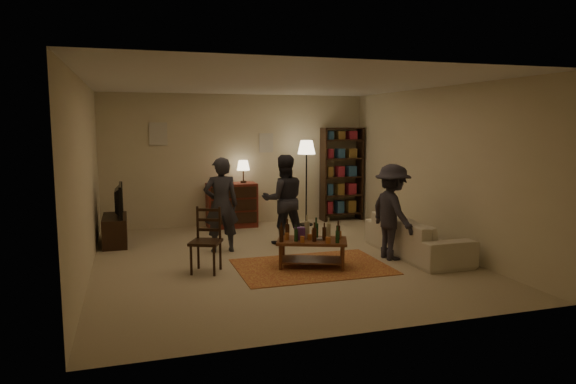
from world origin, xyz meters
name	(u,v)px	position (x,y,z in m)	size (l,w,h in m)	color
floor	(278,259)	(0.00, 0.00, 0.00)	(6.00, 6.00, 0.00)	#C6B793
room_shell	(206,138)	(-0.65, 2.98, 1.81)	(6.00, 6.00, 6.00)	beige
rug	(312,267)	(0.35, -0.58, 0.01)	(2.20, 1.50, 0.01)	maroon
coffee_table	(311,242)	(0.34, -0.57, 0.38)	(1.14, 0.89, 0.75)	brown
dining_chair	(207,238)	(-1.15, -0.33, 0.49)	(0.54, 0.54, 0.94)	black
tv_stand	(115,223)	(-2.44, 1.80, 0.38)	(0.40, 1.00, 1.06)	black
dresser	(232,204)	(-0.19, 2.71, 0.48)	(1.00, 0.50, 1.36)	maroon
bookshelf	(342,173)	(2.25, 2.78, 1.03)	(0.90, 0.34, 2.02)	black
floor_lamp	(306,153)	(1.31, 2.43, 1.50)	(0.36, 0.36, 1.76)	black
sofa	(416,236)	(2.20, -0.40, 0.30)	(2.08, 0.81, 0.61)	beige
person_left	(221,205)	(-0.75, 0.74, 0.78)	(0.57, 0.37, 1.56)	#292A31
person_right	(284,200)	(0.39, 0.98, 0.78)	(0.76, 0.59, 1.57)	#25252C
person_by_sofa	(392,212)	(1.70, -0.50, 0.74)	(0.96, 0.55, 1.48)	#292830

